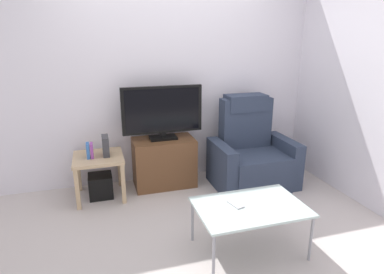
# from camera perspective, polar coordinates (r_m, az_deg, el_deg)

# --- Properties ---
(ground_plane) EXTENTS (6.40, 6.40, 0.00)m
(ground_plane) POSITION_cam_1_polar(r_m,az_deg,el_deg) (3.45, 0.23, -13.78)
(ground_plane) COLOR #BCB2AD
(wall_back) EXTENTS (6.40, 0.06, 2.60)m
(wall_back) POSITION_cam_1_polar(r_m,az_deg,el_deg) (4.08, -4.47, 10.43)
(wall_back) COLOR silver
(wall_back) RESTS_ON ground
(wall_side) EXTENTS (0.06, 4.48, 2.60)m
(wall_side) POSITION_cam_1_polar(r_m,az_deg,el_deg) (3.97, 27.48, 8.41)
(wall_side) COLOR silver
(wall_side) RESTS_ON ground
(tv_stand) EXTENTS (0.73, 0.43, 0.59)m
(tv_stand) POSITION_cam_1_polar(r_m,az_deg,el_deg) (4.04, -4.87, -4.36)
(tv_stand) COLOR brown
(tv_stand) RESTS_ON ground
(television) EXTENTS (0.95, 0.20, 0.63)m
(television) POSITION_cam_1_polar(r_m,az_deg,el_deg) (3.87, -5.16, 4.42)
(television) COLOR black
(television) RESTS_ON tv_stand
(recliner_armchair) EXTENTS (0.98, 0.78, 1.08)m
(recliner_armchair) POSITION_cam_1_polar(r_m,az_deg,el_deg) (4.12, 10.21, -2.99)
(recliner_armchair) COLOR #2D384C
(recliner_armchair) RESTS_ON ground
(side_table) EXTENTS (0.54, 0.54, 0.49)m
(side_table) POSITION_cam_1_polar(r_m,az_deg,el_deg) (3.83, -15.89, -4.33)
(side_table) COLOR tan
(side_table) RESTS_ON ground
(subwoofer_box) EXTENTS (0.26, 0.26, 0.26)m
(subwoofer_box) POSITION_cam_1_polar(r_m,az_deg,el_deg) (3.94, -15.56, -8.14)
(subwoofer_box) COLOR black
(subwoofer_box) RESTS_ON ground
(book_leftmost) EXTENTS (0.03, 0.12, 0.17)m
(book_leftmost) POSITION_cam_1_polar(r_m,az_deg,el_deg) (3.76, -17.60, -2.26)
(book_leftmost) COLOR #3366B2
(book_leftmost) RESTS_ON side_table
(book_middle) EXTENTS (0.03, 0.12, 0.16)m
(book_middle) POSITION_cam_1_polar(r_m,az_deg,el_deg) (3.76, -17.01, -2.24)
(book_middle) COLOR purple
(book_middle) RESTS_ON side_table
(game_console) EXTENTS (0.07, 0.20, 0.22)m
(game_console) POSITION_cam_1_polar(r_m,az_deg,el_deg) (3.78, -14.77, -1.47)
(game_console) COLOR #333338
(game_console) RESTS_ON side_table
(coffee_table) EXTENTS (0.90, 0.60, 0.42)m
(coffee_table) POSITION_cam_1_polar(r_m,az_deg,el_deg) (2.83, 10.06, -12.14)
(coffee_table) COLOR #B2C6C1
(coffee_table) RESTS_ON ground
(cell_phone) EXTENTS (0.11, 0.16, 0.01)m
(cell_phone) POSITION_cam_1_polar(r_m,az_deg,el_deg) (2.82, 7.58, -11.50)
(cell_phone) COLOR #B7B7BC
(cell_phone) RESTS_ON coffee_table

